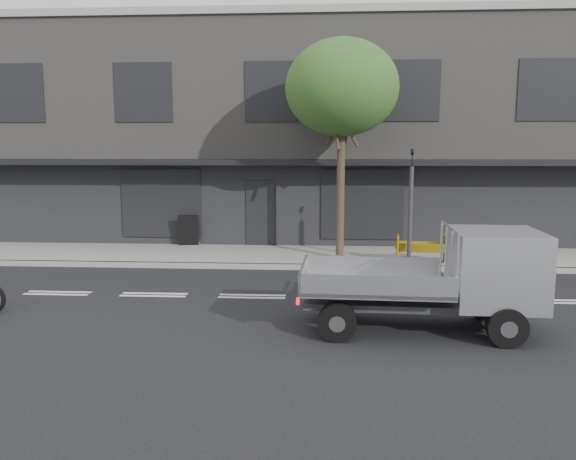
# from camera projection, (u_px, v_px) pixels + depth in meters

# --- Properties ---
(ground) EXTENTS (80.00, 80.00, 0.00)m
(ground) POSITION_uv_depth(u_px,v_px,m) (252.00, 297.00, 13.44)
(ground) COLOR black
(ground) RESTS_ON ground
(sidewalk) EXTENTS (32.00, 3.20, 0.15)m
(sidewalk) POSITION_uv_depth(u_px,v_px,m) (271.00, 256.00, 18.07)
(sidewalk) COLOR gray
(sidewalk) RESTS_ON ground
(kerb) EXTENTS (32.00, 0.20, 0.15)m
(kerb) POSITION_uv_depth(u_px,v_px,m) (266.00, 266.00, 16.49)
(kerb) COLOR gray
(kerb) RESTS_ON ground
(building_main) EXTENTS (26.00, 10.00, 8.00)m
(building_main) POSITION_uv_depth(u_px,v_px,m) (285.00, 136.00, 24.01)
(building_main) COLOR slate
(building_main) RESTS_ON ground
(street_tree) EXTENTS (3.40, 3.40, 6.74)m
(street_tree) POSITION_uv_depth(u_px,v_px,m) (342.00, 88.00, 16.67)
(street_tree) COLOR #382B21
(street_tree) RESTS_ON ground
(traffic_light_pole) EXTENTS (0.12, 0.12, 3.50)m
(traffic_light_pole) POSITION_uv_depth(u_px,v_px,m) (410.00, 213.00, 16.24)
(traffic_light_pole) COLOR #2D2D30
(traffic_light_pole) RESTS_ON ground
(flatbed_ute) EXTENTS (4.56, 2.01, 2.08)m
(flatbed_ute) POSITION_uv_depth(u_px,v_px,m) (473.00, 272.00, 10.73)
(flatbed_ute) COLOR black
(flatbed_ute) RESTS_ON ground
(construction_barrier) EXTENTS (1.55, 0.75, 0.84)m
(construction_barrier) POSITION_uv_depth(u_px,v_px,m) (423.00, 249.00, 16.52)
(construction_barrier) COLOR yellow
(construction_barrier) RESTS_ON sidewalk
(sandwich_board) EXTENTS (0.76, 0.57, 1.09)m
(sandwich_board) POSITION_uv_depth(u_px,v_px,m) (188.00, 230.00, 19.45)
(sandwich_board) COLOR black
(sandwich_board) RESTS_ON sidewalk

